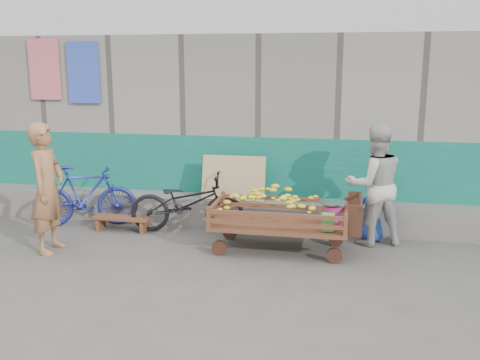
% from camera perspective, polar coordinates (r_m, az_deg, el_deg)
% --- Properties ---
extents(ground, '(80.00, 80.00, 0.00)m').
position_cam_1_polar(ground, '(6.60, -7.33, -10.51)').
color(ground, '#4E4C47').
rests_on(ground, ground).
extents(building_wall, '(12.00, 3.50, 3.00)m').
position_cam_1_polar(building_wall, '(10.06, -0.25, 6.16)').
color(building_wall, gray).
rests_on(building_wall, ground).
extents(banana_cart, '(2.03, 0.93, 0.86)m').
position_cam_1_polar(banana_cart, '(7.35, 3.98, -3.20)').
color(banana_cart, brown).
rests_on(banana_cart, ground).
extents(bench, '(0.90, 0.27, 0.22)m').
position_cam_1_polar(bench, '(8.51, -12.47, -4.24)').
color(bench, brown).
rests_on(bench, ground).
extents(vendor_man, '(0.47, 0.68, 1.79)m').
position_cam_1_polar(vendor_man, '(7.71, -19.86, -0.83)').
color(vendor_man, '#9B6743').
rests_on(vendor_man, ground).
extents(woman, '(1.01, 0.89, 1.74)m').
position_cam_1_polar(woman, '(7.80, 14.14, -0.49)').
color(woman, beige).
rests_on(woman, ground).
extents(child, '(0.48, 0.34, 0.91)m').
position_cam_1_polar(child, '(8.00, 13.95, -3.21)').
color(child, '#284DB0').
rests_on(child, ground).
extents(bicycle_dark, '(1.81, 0.84, 0.92)m').
position_cam_1_polar(bicycle_dark, '(8.23, -5.66, -2.46)').
color(bicycle_dark, black).
rests_on(bicycle_dark, ground).
extents(bicycle_blue, '(1.69, 0.91, 0.98)m').
position_cam_1_polar(bicycle_blue, '(8.85, -16.21, -1.63)').
color(bicycle_blue, navy).
rests_on(bicycle_blue, ground).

